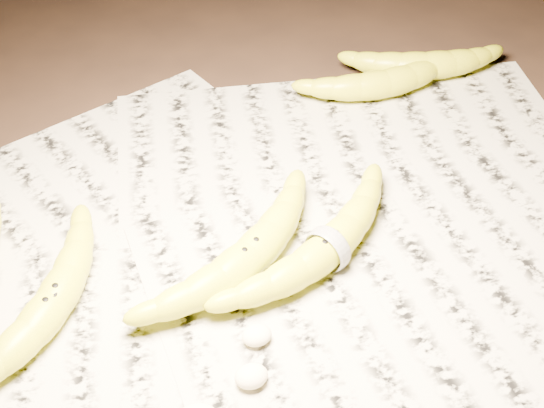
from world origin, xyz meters
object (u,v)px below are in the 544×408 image
object	(u,v)px
banana_upper_b	(426,63)
banana_upper_a	(386,81)
banana_left_a	(51,302)
banana_center	(249,255)
banana_taped	(328,246)

from	to	relation	value
banana_upper_b	banana_upper_a	bearing A→B (deg)	-148.51
banana_left_a	banana_center	distance (m)	0.19
banana_left_a	banana_center	size ratio (longest dim) A/B	0.97
banana_taped	banana_upper_a	distance (m)	0.31
banana_center	banana_taped	size ratio (longest dim) A/B	0.96
banana_taped	banana_center	bearing A→B (deg)	140.51
banana_center	banana_upper_a	distance (m)	0.35
banana_center	banana_upper_b	bearing A→B (deg)	5.53
banana_center	banana_taped	world-z (taller)	banana_center
banana_left_a	banana_taped	world-z (taller)	same
banana_upper_a	banana_center	bearing A→B (deg)	-137.51
banana_center	banana_upper_a	world-z (taller)	banana_center
banana_upper_a	banana_upper_b	bearing A→B (deg)	16.79
banana_taped	banana_upper_a	bearing A→B (deg)	24.42
banana_upper_a	banana_left_a	bearing A→B (deg)	-152.55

